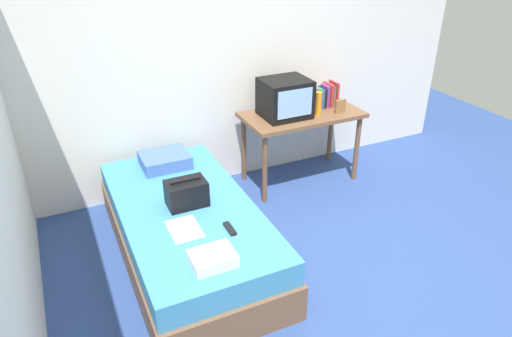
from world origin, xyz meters
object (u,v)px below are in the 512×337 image
picture_frame (340,106)px  folded_towel (213,258)px  bed (188,231)px  tv (285,98)px  pillow (165,160)px  book_row (323,96)px  remote_dark (230,229)px  handbag (186,193)px  water_bottle (319,103)px  magazine (185,229)px  desk (302,122)px

picture_frame → folded_towel: size_ratio=0.48×
bed → picture_frame: bearing=17.7°
tv → pillow: bearing=-178.9°
book_row → remote_dark: (-1.52, -1.23, -0.35)m
handbag → folded_towel: (-0.07, -0.73, -0.06)m
tv → pillow: (-1.20, -0.02, -0.38)m
bed → handbag: handbag is taller
bed → pillow: size_ratio=4.90×
water_bottle → remote_dark: 1.77m
folded_towel → tv: bearing=48.5°
bed → tv: 1.59m
picture_frame → remote_dark: size_ratio=0.86×
water_bottle → handbag: (-1.53, -0.62, -0.27)m
bed → folded_towel: 0.78m
picture_frame → magazine: 2.08m
folded_towel → picture_frame: bearing=35.5°
handbag → remote_dark: (0.17, -0.44, -0.09)m
bed → desk: desk is taller
tv → magazine: tv is taller
bed → handbag: size_ratio=6.67×
desk → picture_frame: bearing=-25.1°
bed → picture_frame: size_ratio=14.86×
desk → tv: tv is taller
picture_frame → handbag: (-1.75, -0.56, -0.22)m
book_row → remote_dark: bearing=-141.2°
tv → handbag: tv is taller
water_bottle → pillow: (-1.51, 0.08, -0.31)m
tv → book_row: bearing=7.8°
bed → remote_dark: (0.18, -0.44, 0.25)m
remote_dark → folded_towel: 0.37m
bed → book_row: 1.98m
picture_frame → remote_dark: (-1.58, -1.00, -0.31)m
desk → tv: bearing=179.3°
desk → folded_towel: desk is taller
magazine → water_bottle: bearing=29.2°
desk → remote_dark: desk is taller
pillow → magazine: pillow is taller
bed → book_row: bearing=24.8°
tv → remote_dark: tv is taller
tv → handbag: bearing=-149.4°
picture_frame → book_row: bearing=104.1°
desk → picture_frame: 0.40m
handbag → folded_towel: bearing=-95.2°
bed → pillow: bearing=87.0°
remote_dark → desk: bearing=43.0°
desk → remote_dark: 1.71m
tv → folded_towel: bearing=-131.5°
tv → remote_dark: size_ratio=2.82×
book_row → magazine: 2.14m
bed → desk: size_ratio=1.72×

